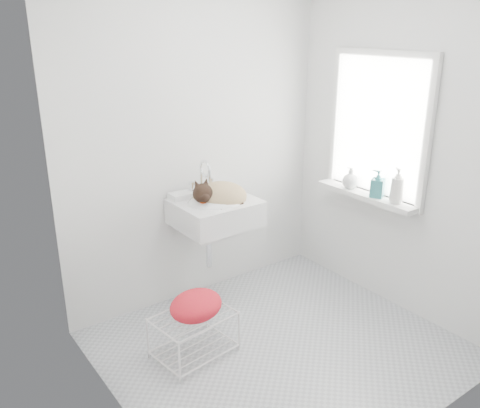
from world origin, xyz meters
TOP-DOWN VIEW (x-y plane):
  - floor at (0.00, 0.00)m, footprint 2.20×2.00m
  - back_wall at (0.00, 1.00)m, footprint 2.20×0.02m
  - right_wall at (1.10, 0.00)m, footprint 0.02×2.00m
  - left_wall at (-1.10, 0.00)m, footprint 0.02×2.00m
  - window_glass at (1.09, 0.20)m, footprint 0.01×0.80m
  - window_frame at (1.07, 0.20)m, footprint 0.04×0.90m
  - windowsill at (1.01, 0.20)m, footprint 0.16×0.88m
  - sink at (-0.02, 0.74)m, footprint 0.58×0.50m
  - faucet at (-0.02, 0.92)m, footprint 0.21×0.15m
  - cat at (-0.00, 0.72)m, footprint 0.47×0.41m
  - wire_rack at (-0.50, 0.28)m, footprint 0.53×0.40m
  - towel at (-0.49, 0.25)m, footprint 0.44×0.37m
  - bottle_a at (1.00, -0.08)m, footprint 0.11×0.11m
  - bottle_b at (1.00, 0.09)m, footprint 0.13×0.13m
  - bottle_c at (1.00, 0.36)m, footprint 0.17×0.17m

SIDE VIEW (x-z plane):
  - floor at x=0.00m, z-range -0.01..0.01m
  - wire_rack at x=-0.50m, z-range 0.00..0.30m
  - towel at x=-0.49m, z-range 0.25..0.40m
  - windowsill at x=1.01m, z-range 0.81..0.85m
  - sink at x=-0.02m, z-range 0.73..0.97m
  - bottle_a at x=1.00m, z-range 0.74..0.96m
  - bottle_b at x=1.00m, z-range 0.75..0.95m
  - bottle_c at x=1.00m, z-range 0.77..0.93m
  - cat at x=0.00m, z-range 0.76..1.02m
  - faucet at x=-0.02m, z-range 0.88..1.10m
  - back_wall at x=0.00m, z-range 0.00..2.50m
  - right_wall at x=1.10m, z-range 0.00..2.50m
  - left_wall at x=-1.10m, z-range 0.00..2.50m
  - window_glass at x=1.09m, z-range 0.85..1.85m
  - window_frame at x=1.07m, z-range 0.80..1.90m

